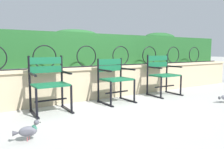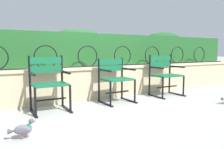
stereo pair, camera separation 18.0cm
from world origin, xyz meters
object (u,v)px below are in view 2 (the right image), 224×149
(park_chair_left, at_px, (49,82))
(pigeon_near_chairs, at_px, (22,129))
(park_chair_right, at_px, (165,74))
(park_chair_centre, at_px, (115,78))

(park_chair_left, bearing_deg, pigeon_near_chairs, -117.94)
(park_chair_left, bearing_deg, park_chair_right, 0.23)
(park_chair_centre, distance_m, pigeon_near_chairs, 2.09)
(park_chair_left, distance_m, park_chair_right, 2.49)
(park_chair_centre, bearing_deg, park_chair_left, -179.68)
(park_chair_left, height_order, park_chair_right, park_chair_left)
(park_chair_centre, height_order, park_chair_right, park_chair_right)
(park_chair_left, xyz_separation_m, park_chair_centre, (1.24, 0.01, -0.02))
(park_chair_left, height_order, park_chair_centre, park_chair_left)
(park_chair_left, distance_m, pigeon_near_chairs, 1.22)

